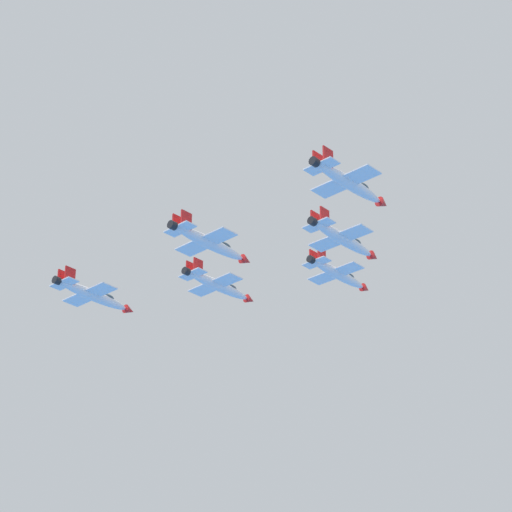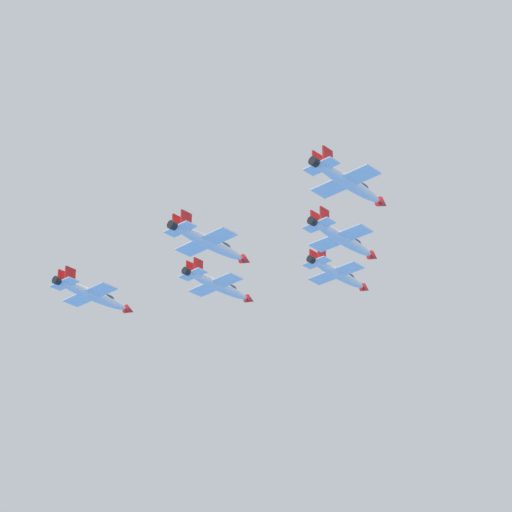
# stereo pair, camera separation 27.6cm
# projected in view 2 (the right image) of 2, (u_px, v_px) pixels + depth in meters

# --- Properties ---
(jet_lead) EXTENTS (17.86, 11.50, 3.84)m
(jet_lead) POSITION_uv_depth(u_px,v_px,m) (338.00, 274.00, 219.20)
(jet_lead) COLOR white
(jet_left_wingman) EXTENTS (17.79, 11.53, 3.84)m
(jet_left_wingman) POSITION_uv_depth(u_px,v_px,m) (218.00, 285.00, 214.88)
(jet_left_wingman) COLOR white
(jet_right_wingman) EXTENTS (18.29, 11.77, 3.92)m
(jet_right_wingman) POSITION_uv_depth(u_px,v_px,m) (343.00, 239.00, 196.89)
(jet_right_wingman) COLOR white
(jet_left_outer) EXTENTS (18.35, 11.86, 3.95)m
(jet_left_outer) POSITION_uv_depth(u_px,v_px,m) (93.00, 295.00, 210.75)
(jet_left_outer) COLOR white
(jet_right_outer) EXTENTS (17.80, 11.50, 3.83)m
(jet_right_outer) POSITION_uv_depth(u_px,v_px,m) (349.00, 182.00, 175.55)
(jet_right_outer) COLOR white
(jet_slot_rear) EXTENTS (18.35, 11.90, 3.97)m
(jet_slot_rear) POSITION_uv_depth(u_px,v_px,m) (209.00, 243.00, 193.26)
(jet_slot_rear) COLOR white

